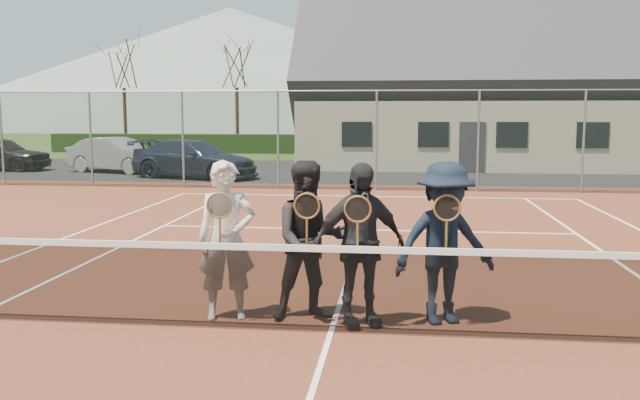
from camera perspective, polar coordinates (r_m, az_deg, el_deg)
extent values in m
plane|color=#2B4318|center=(27.04, 5.21, 2.35)|extent=(220.00, 220.00, 0.00)
cube|color=#562819|center=(7.34, 0.93, -11.19)|extent=(30.00, 30.00, 0.02)
cube|color=black|center=(27.43, -3.17, 2.45)|extent=(40.00, 12.00, 0.01)
cube|color=black|center=(38.97, 5.70, 4.68)|extent=(40.00, 1.20, 1.10)
cone|color=slate|center=(105.33, -7.56, 10.92)|extent=(110.00, 110.00, 18.00)
cone|color=slate|center=(104.10, 17.76, 11.78)|extent=(120.00, 120.00, 22.00)
imported|color=#92969A|center=(27.87, -16.69, 3.64)|extent=(4.44, 2.77, 1.38)
imported|color=#1B2237|center=(24.82, -10.51, 3.41)|extent=(5.11, 3.26, 1.38)
cube|color=white|center=(18.97, 4.55, 0.31)|extent=(10.97, 0.06, 0.01)
cube|color=white|center=(13.55, 3.66, -2.52)|extent=(8.23, 0.06, 0.01)
cube|color=white|center=(7.34, 0.93, -11.08)|extent=(0.06, 12.80, 0.01)
cube|color=black|center=(7.21, 0.93, -7.64)|extent=(11.60, 0.02, 0.88)
cube|color=white|center=(7.10, 0.94, -4.14)|extent=(11.60, 0.03, 0.07)
cylinder|color=slate|center=(24.07, -25.23, 4.64)|extent=(0.07, 0.07, 3.00)
cylinder|color=slate|center=(22.63, -18.74, 4.83)|extent=(0.07, 0.07, 3.00)
cylinder|color=slate|center=(21.51, -11.48, 4.96)|extent=(0.07, 0.07, 3.00)
cylinder|color=slate|center=(20.78, -3.56, 5.01)|extent=(0.07, 0.07, 3.00)
cylinder|color=slate|center=(20.46, 4.77, 4.96)|extent=(0.07, 0.07, 3.00)
cylinder|color=slate|center=(20.57, 13.18, 4.81)|extent=(0.07, 0.07, 3.00)
cylinder|color=slate|center=(21.12, 21.32, 4.56)|extent=(0.07, 0.07, 3.00)
cube|color=black|center=(20.46, 4.77, 4.96)|extent=(30.00, 0.03, 3.00)
cylinder|color=slate|center=(20.45, 4.82, 9.16)|extent=(30.00, 0.04, 0.04)
cube|color=beige|center=(31.12, 12.86, 5.43)|extent=(15.00, 8.00, 2.80)
pyramid|color=#2D2D33|center=(31.28, 13.09, 13.23)|extent=(15.60, 8.20, 4.10)
cube|color=#2D2D33|center=(27.09, 12.68, 4.33)|extent=(1.00, 0.06, 2.00)
cube|color=black|center=(26.97, 3.12, 5.55)|extent=(1.20, 0.06, 1.00)
cube|color=black|center=(26.95, 9.52, 5.46)|extent=(1.20, 0.06, 1.00)
cube|color=black|center=(27.26, 15.86, 5.30)|extent=(1.20, 0.06, 1.00)
cube|color=black|center=(27.89, 21.98, 5.09)|extent=(1.20, 0.06, 1.00)
cylinder|color=#3B2415|center=(43.28, -16.09, 6.51)|extent=(0.22, 0.22, 3.85)
cylinder|color=#332212|center=(41.09, -6.99, 6.72)|extent=(0.22, 0.22, 3.85)
cylinder|color=#392614|center=(39.95, 8.64, 6.67)|extent=(0.22, 0.22, 3.85)
cylinder|color=#372514|center=(41.50, 22.66, 6.21)|extent=(0.22, 0.22, 3.85)
imported|color=beige|center=(7.70, -7.89, -3.38)|extent=(0.74, 0.58, 1.80)
torus|color=brown|center=(7.38, -8.47, -0.48)|extent=(0.29, 0.02, 0.29)
cylinder|color=black|center=(7.38, -8.47, -0.48)|extent=(0.25, 0.00, 0.25)
cylinder|color=brown|center=(7.42, -8.43, -2.62)|extent=(0.03, 0.03, 0.32)
imported|color=black|center=(7.61, -0.82, -3.44)|extent=(1.05, 0.92, 1.80)
torus|color=brown|center=(7.28, -1.11, -0.50)|extent=(0.29, 0.02, 0.29)
cylinder|color=black|center=(7.28, -1.11, -0.50)|extent=(0.25, 0.00, 0.25)
cylinder|color=brown|center=(7.32, -1.10, -2.68)|extent=(0.03, 0.03, 0.32)
imported|color=black|center=(7.39, 3.31, -3.78)|extent=(1.14, 0.83, 1.80)
torus|color=brown|center=(7.05, 3.20, -0.77)|extent=(0.29, 0.02, 0.29)
cylinder|color=black|center=(7.05, 3.20, -0.77)|extent=(0.25, 0.00, 0.25)
cylinder|color=brown|center=(7.09, 3.18, -3.01)|extent=(0.03, 0.03, 0.32)
imported|color=black|center=(7.59, 10.44, -3.60)|extent=(1.32, 1.04, 1.80)
torus|color=brown|center=(7.25, 10.65, -0.66)|extent=(0.29, 0.02, 0.29)
cylinder|color=black|center=(7.25, 10.65, -0.66)|extent=(0.25, 0.00, 0.25)
cylinder|color=brown|center=(7.29, 10.60, -2.84)|extent=(0.03, 0.03, 0.32)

